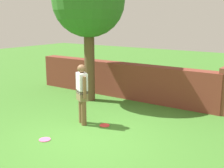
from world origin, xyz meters
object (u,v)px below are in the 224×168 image
object	(u,v)px
tree	(88,2)
frisbee_red	(105,125)
frisbee_pink	(45,140)
person	(82,92)

from	to	relation	value
tree	frisbee_red	xyz separation A→B (m)	(1.90, -1.76, -3.30)
frisbee_pink	tree	bearing A→B (deg)	111.26
frisbee_red	frisbee_pink	bearing A→B (deg)	-111.44
person	frisbee_red	distance (m)	1.08
frisbee_red	person	bearing A→B (deg)	-160.33
person	frisbee_pink	size ratio (longest dim) A/B	6.00
tree	frisbee_pink	world-z (taller)	tree
person	frisbee_red	xyz separation A→B (m)	(0.58, 0.21, -0.89)
person	frisbee_red	bearing A→B (deg)	51.82
frisbee_pink	frisbee_red	world-z (taller)	same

